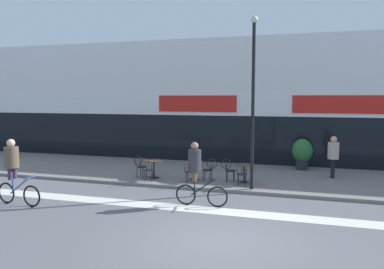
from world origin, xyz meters
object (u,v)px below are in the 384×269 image
object	(u,v)px
cafe_chair_0_near	(148,168)
cafe_chair_0_side	(140,165)
cafe_chair_2_near	(242,172)
planter_pot	(302,153)
cyclist_0	(13,167)
cafe_chair_1_near	(190,170)
bistro_table_0	(154,165)
bistro_table_1	(194,167)
cafe_chair_1_side	(209,168)
pedestrian_near_end	(333,153)
cyclist_1	(196,169)
lamp_post	(253,93)
cafe_chair_2_side	(229,169)
bistro_table_2	(244,170)

from	to	relation	value
cafe_chair_0_near	cafe_chair_0_side	xyz separation A→B (m)	(-0.64, 0.64, 0.00)
cafe_chair_0_near	cafe_chair_2_near	bearing A→B (deg)	-93.82
planter_pot	cyclist_0	size ratio (longest dim) A/B	0.67
cafe_chair_1_near	bistro_table_0	bearing A→B (deg)	71.42
bistro_table_1	cafe_chair_0_side	world-z (taller)	cafe_chair_0_side
cafe_chair_1_side	pedestrian_near_end	distance (m)	5.21
cyclist_1	cyclist_0	bearing A→B (deg)	-165.81
cafe_chair_1_side	cafe_chair_0_side	bearing A→B (deg)	1.50
planter_pot	lamp_post	bearing A→B (deg)	-111.52
cafe_chair_1_near	pedestrian_near_end	xyz separation A→B (m)	(5.39, 2.67, 0.52)
bistro_table_1	lamp_post	size ratio (longest dim) A/B	0.12
cafe_chair_2_near	lamp_post	size ratio (longest dim) A/B	0.15
cafe_chair_2_near	cafe_chair_2_side	size ratio (longest dim) A/B	1.00
bistro_table_0	cafe_chair_1_near	world-z (taller)	cafe_chair_1_near
planter_pot	cafe_chair_0_side	bearing A→B (deg)	-150.59
bistro_table_1	cafe_chair_2_side	size ratio (longest dim) A/B	0.84
cafe_chair_2_near	pedestrian_near_end	xyz separation A→B (m)	(3.38, 2.53, 0.52)
bistro_table_2	cafe_chair_1_side	distance (m)	1.38
bistro_table_2	pedestrian_near_end	distance (m)	3.92
bistro_table_0	bistro_table_1	xyz separation A→B (m)	(1.71, 0.13, 0.01)
cafe_chair_0_side	planter_pot	xyz separation A→B (m)	(6.49, 3.66, 0.27)
cafe_chair_0_near	cafe_chair_2_near	distance (m)	3.72
cafe_chair_2_near	cafe_chair_1_side	bearing A→B (deg)	63.96
cafe_chair_0_side	cafe_chair_1_side	size ratio (longest dim) A/B	1.00
pedestrian_near_end	lamp_post	bearing A→B (deg)	-127.51
bistro_table_2	cafe_chair_0_near	distance (m)	3.80
cafe_chair_1_near	cafe_chair_1_side	distance (m)	0.88
cafe_chair_1_side	cyclist_0	bearing A→B (deg)	39.99
cafe_chair_0_side	cafe_chair_1_side	world-z (taller)	same
cafe_chair_1_side	cafe_chair_0_near	bearing A→B (deg)	17.19
bistro_table_2	lamp_post	xyz separation A→B (m)	(0.43, -0.99, 2.99)
bistro_table_0	bistro_table_2	size ratio (longest dim) A/B	1.09
cafe_chair_1_side	cafe_chair_2_side	world-z (taller)	same
cafe_chair_2_near	lamp_post	bearing A→B (deg)	-137.56
cyclist_1	pedestrian_near_end	distance (m)	6.75
cafe_chair_0_near	cafe_chair_1_side	size ratio (longest dim) A/B	1.00
planter_pot	pedestrian_near_end	size ratio (longest dim) A/B	0.82
bistro_table_0	cafe_chair_0_near	size ratio (longest dim) A/B	0.86
bistro_table_0	bistro_table_2	bearing A→B (deg)	4.13
cyclist_1	cafe_chair_1_near	bearing A→B (deg)	110.36
cafe_chair_1_near	planter_pot	xyz separation A→B (m)	(4.15, 4.16, 0.27)
cafe_chair_2_side	bistro_table_1	bearing A→B (deg)	-179.87
cafe_chair_2_near	cyclist_1	world-z (taller)	cyclist_1
cafe_chair_1_near	planter_pot	bearing A→B (deg)	-47.30
bistro_table_0	cyclist_1	distance (m)	3.98
bistro_table_1	planter_pot	size ratio (longest dim) A/B	0.53
pedestrian_near_end	bistro_table_0	bearing A→B (deg)	-154.77
pedestrian_near_end	cafe_chair_2_near	bearing A→B (deg)	-134.99
cyclist_0	cafe_chair_1_side	bearing A→B (deg)	46.04
cafe_chair_1_near	cyclist_0	world-z (taller)	cyclist_0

